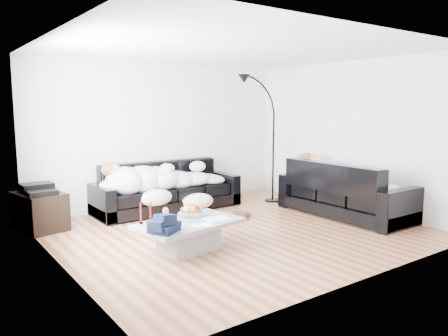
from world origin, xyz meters
TOP-DOWN VIEW (x-y plane):
  - ground at (0.00, 0.00)m, footprint 5.00×5.00m
  - wall_back at (0.00, 2.25)m, footprint 5.00×0.02m
  - wall_left at (-2.50, 0.00)m, footprint 0.02×4.50m
  - wall_right at (2.50, 0.00)m, footprint 0.02×4.50m
  - ceiling at (0.00, 0.00)m, footprint 5.00×5.00m
  - sofa_back at (-0.19, 1.74)m, footprint 2.58×0.89m
  - sofa_right at (2.05, -0.33)m, footprint 0.97×2.25m
  - sleeper_back at (-0.19, 1.69)m, footprint 2.18×0.75m
  - sleeper_right at (2.05, -0.33)m, footprint 0.82×1.93m
  - teal_cushion at (1.99, 0.37)m, footprint 0.42×0.38m
  - coffee_table at (-1.03, -0.39)m, footprint 1.41×0.96m
  - fruit_bowl at (-0.88, -0.19)m, footprint 0.30×0.30m
  - wine_glass_a at (-1.28, -0.23)m, footprint 0.08×0.08m
  - wine_glass_b at (-1.42, -0.40)m, footprint 0.08×0.08m
  - wine_glass_c at (-1.18, -0.43)m, footprint 0.07×0.07m
  - candle_left at (-1.57, -0.13)m, footprint 0.06×0.06m
  - candle_right at (-1.42, -0.11)m, footprint 0.06×0.06m
  - newspaper_a at (-0.67, -0.48)m, footprint 0.36×0.30m
  - newspaper_b at (-0.99, -0.63)m, footprint 0.31×0.27m
  - navy_jacket at (-1.54, -0.62)m, footprint 0.40×0.35m
  - shoes at (0.47, 0.52)m, footprint 0.51×0.46m
  - av_cabinet at (-2.33, 1.75)m, footprint 0.71×0.91m
  - stereo at (-2.33, 1.75)m, footprint 0.46×0.36m
  - floor_lamp at (1.82, 1.22)m, footprint 0.79×0.38m

SIDE VIEW (x-z plane):
  - ground at x=0.00m, z-range 0.00..0.00m
  - shoes at x=0.47m, z-range 0.00..0.09m
  - coffee_table at x=-1.03m, z-range 0.00..0.38m
  - av_cabinet at x=-2.33m, z-range 0.00..0.56m
  - newspaper_b at x=-0.99m, z-range 0.39..0.39m
  - newspaper_a at x=-0.67m, z-range 0.39..0.39m
  - sofa_back at x=-0.19m, z-range 0.00..0.84m
  - sofa_right at x=2.05m, z-range 0.00..0.91m
  - wine_glass_b at x=-1.42m, z-range 0.38..0.54m
  - wine_glass_c at x=-1.18m, z-range 0.38..0.54m
  - fruit_bowl at x=-0.88m, z-range 0.38..0.56m
  - wine_glass_a at x=-1.28m, z-range 0.38..0.57m
  - candle_right at x=-1.42m, z-range 0.38..0.63m
  - candle_left at x=-1.57m, z-range 0.38..0.64m
  - navy_jacket at x=-1.54m, z-range 0.46..0.64m
  - stereo at x=-2.33m, z-range 0.56..0.69m
  - sleeper_back at x=-0.19m, z-range 0.42..0.86m
  - sleeper_right at x=2.05m, z-range 0.42..0.89m
  - teal_cushion at x=1.99m, z-range 0.62..0.82m
  - floor_lamp at x=1.82m, z-range 0.00..2.10m
  - wall_back at x=0.00m, z-range 0.00..2.60m
  - wall_left at x=-2.50m, z-range 0.00..2.60m
  - wall_right at x=2.50m, z-range 0.00..2.60m
  - ceiling at x=0.00m, z-range 2.60..2.60m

